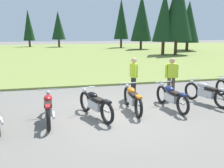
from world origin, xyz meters
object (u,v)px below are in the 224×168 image
at_px(rider_in_hivis_vest, 171,76).
at_px(rider_with_back_turned, 134,75).
at_px(motorcycle_red, 48,108).
at_px(motorcycle_black, 95,104).
at_px(motorcycle_navy, 171,97).
at_px(motorcycle_silver, 206,92).
at_px(motorcycle_orange, 132,98).

bearing_deg(rider_in_hivis_vest, rider_with_back_turned, 162.03).
xyz_separation_m(motorcycle_red, motorcycle_black, (1.43, 0.05, 0.00)).
bearing_deg(rider_with_back_turned, motorcycle_navy, -63.25).
height_order(motorcycle_black, motorcycle_silver, same).
distance_m(motorcycle_black, rider_with_back_turned, 2.76).
relative_size(motorcycle_silver, rider_with_back_turned, 1.22).
relative_size(motorcycle_navy, rider_with_back_turned, 1.26).
height_order(motorcycle_orange, rider_with_back_turned, rider_with_back_turned).
height_order(motorcycle_red, motorcycle_silver, same).
distance_m(motorcycle_red, motorcycle_silver, 5.79).
distance_m(motorcycle_black, motorcycle_silver, 4.36).
distance_m(motorcycle_navy, rider_in_hivis_vest, 1.45).
relative_size(motorcycle_silver, rider_in_hivis_vest, 1.22).
bearing_deg(motorcycle_red, motorcycle_navy, 3.84).
xyz_separation_m(motorcycle_silver, rider_with_back_turned, (-2.41, 1.41, 0.51)).
bearing_deg(motorcycle_navy, motorcycle_black, -175.17).
xyz_separation_m(motorcycle_orange, motorcycle_silver, (2.98, 0.16, 0.00)).
xyz_separation_m(motorcycle_red, rider_in_hivis_vest, (4.79, 1.50, 0.51)).
bearing_deg(motorcycle_navy, motorcycle_orange, 175.79).
bearing_deg(rider_with_back_turned, motorcycle_silver, -30.38).
bearing_deg(rider_with_back_turned, motorcycle_red, -149.62).
relative_size(motorcycle_black, rider_in_hivis_vest, 1.20).
bearing_deg(rider_in_hivis_vest, motorcycle_silver, -44.31).
xyz_separation_m(motorcycle_navy, rider_with_back_turned, (-0.85, 1.68, 0.51)).
bearing_deg(motorcycle_black, rider_with_back_turned, 45.00).
bearing_deg(motorcycle_red, motorcycle_orange, 7.88).
xyz_separation_m(motorcycle_black, motorcycle_orange, (1.35, 0.34, 0.00)).
bearing_deg(motorcycle_orange, motorcycle_navy, -4.21).
xyz_separation_m(motorcycle_orange, motorcycle_navy, (1.41, -0.10, 0.00)).
height_order(motorcycle_navy, rider_with_back_turned, rider_with_back_turned).
distance_m(motorcycle_orange, motorcycle_navy, 1.41).
distance_m(motorcycle_black, motorcycle_orange, 1.39).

